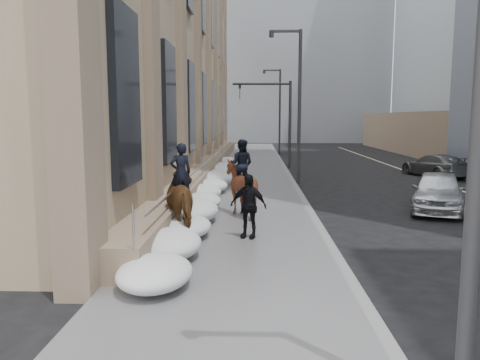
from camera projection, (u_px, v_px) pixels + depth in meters
name	position (u px, v px, depth m)	size (l,w,h in m)	color
ground	(230.00, 263.00, 11.29)	(140.00, 140.00, 0.00)	black
sidewalk	(242.00, 194.00, 21.19)	(5.00, 80.00, 0.12)	#59595B
curb	(300.00, 194.00, 21.11)	(0.24, 80.00, 0.12)	slate
lane_line	(477.00, 196.00, 20.86)	(0.15, 70.00, 0.01)	#BFB78C
limestone_building	(165.00, 33.00, 30.06)	(6.10, 44.00, 18.00)	#958162
bg_building_mid	(279.00, 46.00, 68.75)	(30.00, 12.00, 28.00)	slate
bg_building_far	(218.00, 80.00, 81.49)	(24.00, 12.00, 20.00)	gray
streetlight_near	(471.00, 6.00, 4.65)	(1.71, 0.24, 8.00)	#2D2D30
streetlight_mid	(296.00, 97.00, 24.47)	(1.71, 0.24, 8.00)	#2D2D30
streetlight_far	(278.00, 106.00, 44.28)	(1.71, 0.24, 8.00)	#2D2D30
traffic_signal	(277.00, 110.00, 32.49)	(4.10, 0.22, 6.00)	#2D2D30
snow_bank	(206.00, 191.00, 19.31)	(1.70, 18.10, 0.76)	white
mounted_horse_left	(185.00, 199.00, 13.47)	(1.90, 2.52, 2.63)	#492D16
mounted_horse_right	(241.00, 184.00, 16.12)	(1.93, 2.07, 2.62)	#401F12
pedestrian	(248.00, 206.00, 13.09)	(1.06, 0.44, 1.81)	black
car_silver	(438.00, 191.00, 17.48)	(1.78, 4.42, 1.50)	silver
car_grey	(435.00, 165.00, 27.70)	(1.89, 4.65, 1.35)	#525559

